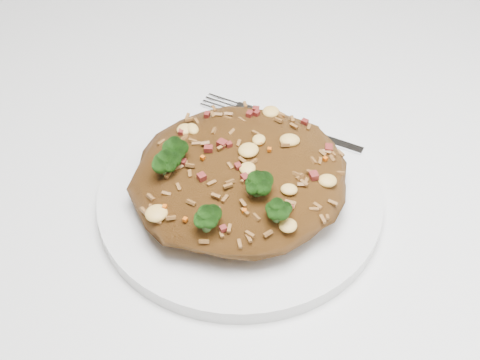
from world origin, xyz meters
The scene contains 4 objects.
dining_table centered at (0.00, 0.00, 0.66)m, with size 1.20×0.80×0.75m.
plate centered at (0.06, -0.02, 0.76)m, with size 0.24×0.24×0.01m, color white.
fried_rice centered at (0.06, -0.02, 0.79)m, with size 0.18×0.17×0.06m.
fork centered at (0.14, 0.04, 0.77)m, with size 0.11×0.13×0.00m.
Camera 1 is at (-0.09, -0.37, 1.18)m, focal length 50.00 mm.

